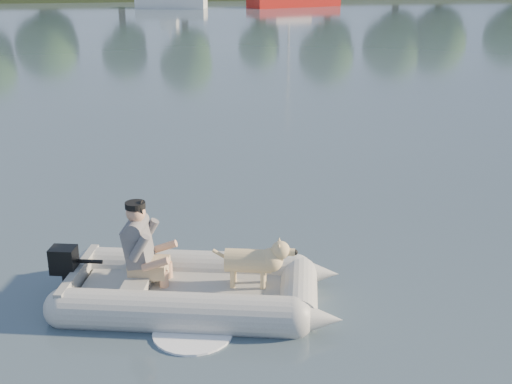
{
  "coord_description": "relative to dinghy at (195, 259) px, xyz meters",
  "views": [
    {
      "loc": [
        -1.06,
        -5.9,
        3.71
      ],
      "look_at": [
        0.4,
        2.1,
        0.75
      ],
      "focal_mm": 45.0,
      "sensor_mm": 36.0,
      "label": 1
    }
  ],
  "objects": [
    {
      "name": "dinghy",
      "position": [
        0.0,
        0.0,
        0.0
      ],
      "size": [
        5.13,
        4.32,
        1.28
      ],
      "primitive_type": null,
      "rotation": [
        0.0,
        0.0,
        -0.26
      ],
      "color": "#A2A29D",
      "rests_on": "water"
    },
    {
      "name": "water",
      "position": [
        0.57,
        -0.61,
        -0.54
      ],
      "size": [
        160.0,
        160.0,
        0.0
      ],
      "primitive_type": "plane",
      "color": "slate",
      "rests_on": "ground"
    },
    {
      "name": "sailboat",
      "position": [
        12.38,
        47.13,
        -0.07
      ],
      "size": [
        8.09,
        4.6,
        10.66
      ],
      "rotation": [
        0.0,
        0.0,
        0.31
      ],
      "color": "#B01914",
      "rests_on": "water"
    },
    {
      "name": "outboard_motor",
      "position": [
        -1.47,
        0.39,
        -0.25
      ],
      "size": [
        0.43,
        0.35,
        0.72
      ],
      "primitive_type": null,
      "rotation": [
        0.0,
        0.0,
        -0.26
      ],
      "color": "black",
      "rests_on": "dinghy"
    },
    {
      "name": "man",
      "position": [
        -0.61,
        0.21,
        0.17
      ],
      "size": [
        0.79,
        0.72,
        0.99
      ],
      "primitive_type": null,
      "rotation": [
        0.0,
        0.0,
        -0.26
      ],
      "color": "slate",
      "rests_on": "dinghy"
    },
    {
      "name": "dog",
      "position": [
        0.59,
        -0.11,
        -0.06
      ],
      "size": [
        0.9,
        0.51,
        0.57
      ],
      "primitive_type": null,
      "rotation": [
        0.0,
        0.0,
        -0.26
      ],
      "color": "tan",
      "rests_on": "dinghy"
    }
  ]
}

